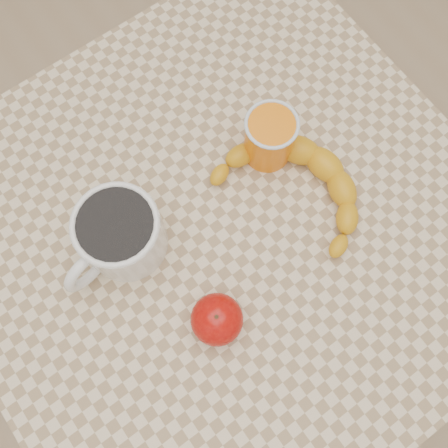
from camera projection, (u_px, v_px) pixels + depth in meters
ground at (224, 298)px, 1.47m from camera, size 3.00×3.00×0.00m
table at (224, 242)px, 0.84m from camera, size 0.80×0.80×0.75m
coffee_mug at (119, 235)px, 0.69m from camera, size 0.18×0.14×0.10m
orange_juice_glass at (269, 138)px, 0.74m from camera, size 0.08×0.08×0.09m
apple at (217, 319)px, 0.68m from camera, size 0.07×0.07×0.07m
banana at (296, 189)px, 0.75m from camera, size 0.30×0.35×0.04m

